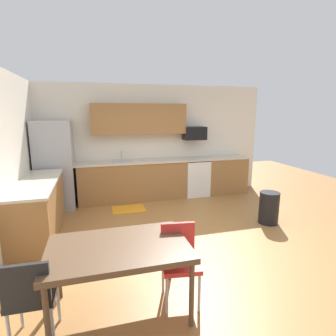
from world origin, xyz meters
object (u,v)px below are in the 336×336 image
Objects in this scene: chair_near_table at (179,256)px; oven_range at (195,177)px; refrigerator at (55,165)px; chair_far_side at (31,294)px; trash_bin at (269,208)px; dining_table at (119,251)px; microwave at (194,133)px.

oven_range is at bearing 66.42° from chair_near_table.
refrigerator is 3.84m from chair_far_side.
dining_table is at bearing -151.42° from trash_bin.
refrigerator is at bearing 105.64° from dining_table.
trash_bin is at bearing 25.95° from chair_far_side.
trash_bin is (3.92, -2.01, -0.64)m from refrigerator.
oven_range is (3.25, 0.08, -0.49)m from refrigerator.
oven_range is at bearing 58.63° from dining_table.
oven_range is 1.69× the size of microwave.
chair_near_table is 2.75m from trash_bin.
trash_bin is at bearing -27.07° from refrigerator.
trash_bin is (0.68, -2.19, -1.24)m from microwave.
dining_table is 1.65× the size of chair_near_table.
trash_bin is (0.68, -2.09, -0.16)m from oven_range.
microwave is at bearing 52.81° from chair_far_side.
trash_bin is at bearing -72.02° from oven_range.
trash_bin is (2.92, 1.59, -0.38)m from dining_table.
microwave is 0.39× the size of dining_table.
trash_bin is at bearing 28.58° from dining_table.
microwave is at bearing 107.21° from trash_bin.
refrigerator is at bearing 115.01° from chair_near_table.
oven_range is at bearing -90.00° from microwave.
chair_far_side is 1.42× the size of trash_bin.
chair_far_side is (-3.03, -3.99, -1.04)m from microwave.
microwave is 4.47m from dining_table.
chair_near_table and chair_far_side have the same top height.
refrigerator is at bearing -176.83° from microwave.
refrigerator reaches higher than oven_range.
oven_range reaches higher than chair_far_side.
refrigerator is 2.22× the size of chair_far_side.
chair_near_table reaches higher than dining_table.
dining_table is (-2.24, -3.77, -0.86)m from microwave.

